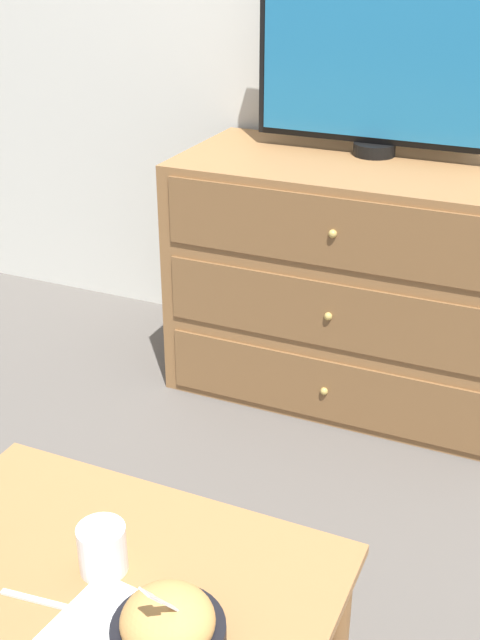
{
  "coord_description": "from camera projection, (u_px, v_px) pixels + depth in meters",
  "views": [
    {
      "loc": [
        0.7,
        -2.56,
        1.39
      ],
      "look_at": [
        0.17,
        -1.36,
        0.74
      ],
      "focal_mm": 45.0,
      "sensor_mm": 36.0,
      "label": 1
    }
  ],
  "objects": [
    {
      "name": "ground_plane",
      "position": [
        346.0,
        340.0,
        2.97
      ],
      "size": [
        12.0,
        12.0,
        0.0
      ],
      "primitive_type": "plane",
      "color": "#56514C"
    },
    {
      "name": "tv",
      "position": [
        382.0,
        56.0,
        2.31
      ],
      "size": [
        0.75,
        0.13,
        0.56
      ],
      "color": "black",
      "rests_on": "dresser"
    },
    {
      "name": "drink_cup",
      "position": [
        103.0,
        551.0,
        1.37
      ],
      "size": [
        0.08,
        0.08,
        0.09
      ],
      "color": "beige",
      "rests_on": "coffee_table"
    },
    {
      "name": "knife",
      "position": [
        46.0,
        602.0,
        1.31
      ],
      "size": [
        0.17,
        0.03,
        0.01
      ],
      "color": "silver",
      "rests_on": "coffee_table"
    },
    {
      "name": "takeout_bowl",
      "position": [
        168.0,
        626.0,
        1.23
      ],
      "size": [
        0.18,
        0.18,
        0.16
      ],
      "color": "black",
      "rests_on": "coffee_table"
    },
    {
      "name": "coffee_table",
      "position": [
        109.0,
        602.0,
        1.4
      ],
      "size": [
        0.78,
        0.51,
        0.39
      ],
      "color": "#9E6B3D",
      "rests_on": "ground_plane"
    },
    {
      "name": "dresser",
      "position": [
        355.0,
        281.0,
        2.52
      ],
      "size": [
        1.1,
        0.56,
        0.75
      ],
      "color": "olive",
      "rests_on": "ground_plane"
    },
    {
      "name": "napkin",
      "position": [
        110.0,
        633.0,
        1.26
      ],
      "size": [
        0.21,
        0.21,
        0.0
      ],
      "color": "white",
      "rests_on": "coffee_table"
    }
  ]
}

